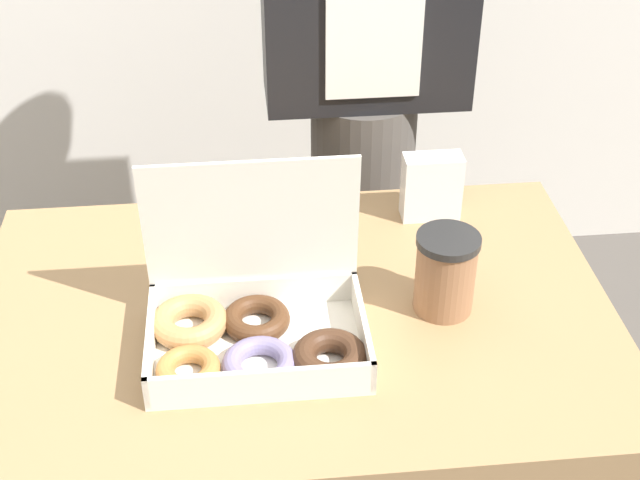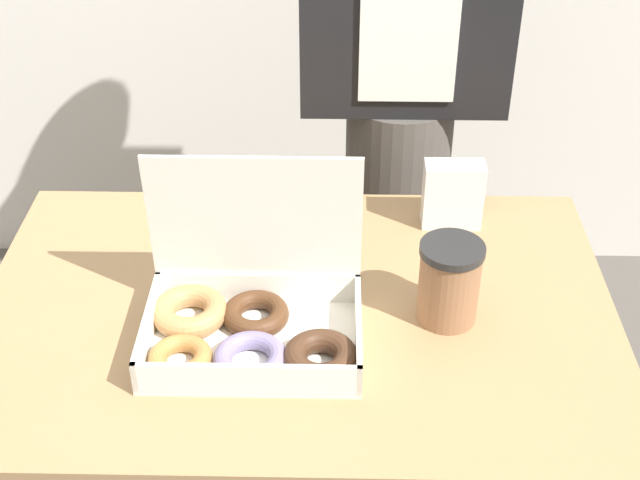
{
  "view_description": "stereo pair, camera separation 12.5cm",
  "coord_description": "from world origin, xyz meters",
  "px_view_note": "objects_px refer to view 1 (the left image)",
  "views": [
    {
      "loc": [
        -0.07,
        -1.06,
        1.6
      ],
      "look_at": [
        0.04,
        -0.03,
        0.88
      ],
      "focal_mm": 50.0,
      "sensor_mm": 36.0,
      "label": 1
    },
    {
      "loc": [
        0.06,
        -1.06,
        1.6
      ],
      "look_at": [
        0.04,
        -0.03,
        0.88
      ],
      "focal_mm": 50.0,
      "sensor_mm": 36.0,
      "label": 2
    }
  ],
  "objects_px": {
    "coffee_cup": "(445,272)",
    "person_customer": "(365,66)",
    "napkin_holder": "(432,187)",
    "donut_box": "(251,326)"
  },
  "relations": [
    {
      "from": "coffee_cup",
      "to": "napkin_holder",
      "type": "distance_m",
      "value": 0.26
    },
    {
      "from": "donut_box",
      "to": "person_customer",
      "type": "xyz_separation_m",
      "value": [
        0.25,
        0.65,
        0.1
      ]
    },
    {
      "from": "coffee_cup",
      "to": "napkin_holder",
      "type": "xyz_separation_m",
      "value": [
        0.03,
        0.25,
        -0.01
      ]
    },
    {
      "from": "coffee_cup",
      "to": "person_customer",
      "type": "distance_m",
      "value": 0.59
    },
    {
      "from": "coffee_cup",
      "to": "napkin_holder",
      "type": "bearing_deg",
      "value": 82.89
    },
    {
      "from": "donut_box",
      "to": "napkin_holder",
      "type": "xyz_separation_m",
      "value": [
        0.33,
        0.32,
        0.02
      ]
    },
    {
      "from": "donut_box",
      "to": "coffee_cup",
      "type": "xyz_separation_m",
      "value": [
        0.29,
        0.06,
        0.03
      ]
    },
    {
      "from": "napkin_holder",
      "to": "person_customer",
      "type": "height_order",
      "value": "person_customer"
    },
    {
      "from": "napkin_holder",
      "to": "person_customer",
      "type": "xyz_separation_m",
      "value": [
        -0.07,
        0.33,
        0.08
      ]
    },
    {
      "from": "coffee_cup",
      "to": "napkin_holder",
      "type": "height_order",
      "value": "coffee_cup"
    }
  ]
}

